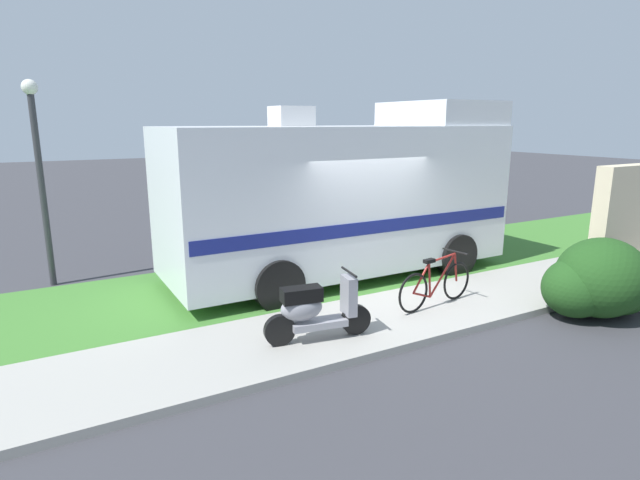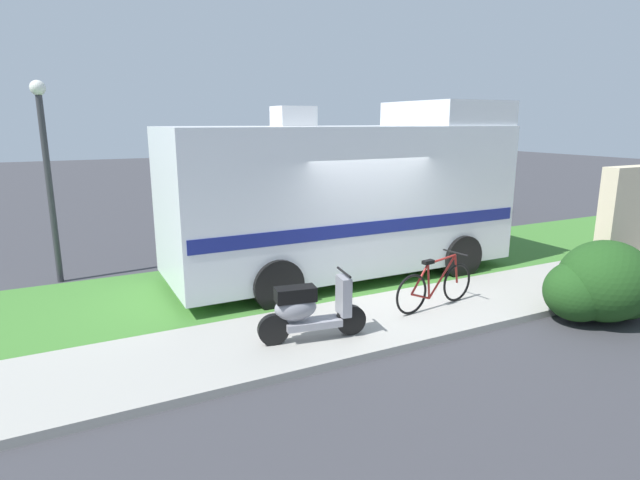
# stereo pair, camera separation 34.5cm
# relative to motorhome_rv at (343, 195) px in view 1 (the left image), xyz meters

# --- Properties ---
(ground_plane) EXTENTS (80.00, 80.00, 0.00)m
(ground_plane) POSITION_rel_motorhome_rv_xyz_m (-0.19, -1.33, -1.69)
(ground_plane) COLOR #38383D
(sidewalk) EXTENTS (24.00, 2.00, 0.12)m
(sidewalk) POSITION_rel_motorhome_rv_xyz_m (-0.19, -2.53, -1.63)
(sidewalk) COLOR #9E9B93
(sidewalk) RESTS_ON ground
(grass_strip) EXTENTS (24.00, 3.40, 0.08)m
(grass_strip) POSITION_rel_motorhome_rv_xyz_m (-0.19, 0.17, -1.65)
(grass_strip) COLOR #3D752D
(grass_strip) RESTS_ON ground
(motorhome_rv) EXTENTS (6.93, 2.63, 3.55)m
(motorhome_rv) POSITION_rel_motorhome_rv_xyz_m (0.00, 0.00, 0.00)
(motorhome_rv) COLOR silver
(motorhome_rv) RESTS_ON ground
(scooter) EXTENTS (1.58, 0.56, 0.97)m
(scooter) POSITION_rel_motorhome_rv_xyz_m (-2.19, -2.77, -1.12)
(scooter) COLOR black
(scooter) RESTS_ON ground
(bicycle) EXTENTS (1.73, 0.52, 0.89)m
(bicycle) POSITION_rel_motorhome_rv_xyz_m (0.24, -2.55, -1.20)
(bicycle) COLOR black
(bicycle) RESTS_ON ground
(pickup_truck_near) EXTENTS (5.05, 2.15, 1.89)m
(pickup_truck_near) POSITION_rel_motorhome_rv_xyz_m (5.40, 4.87, -0.70)
(pickup_truck_near) COLOR silver
(pickup_truck_near) RESTS_ON ground
(porch_steps) EXTENTS (2.00, 1.26, 2.40)m
(porch_steps) POSITION_rel_motorhome_rv_xyz_m (4.01, -3.62, -0.73)
(porch_steps) COLOR #B2A893
(porch_steps) RESTS_ON ground
(bush_by_porch) EXTENTS (1.82, 1.37, 1.29)m
(bush_by_porch) POSITION_rel_motorhome_rv_xyz_m (2.38, -4.01, -1.08)
(bush_by_porch) COLOR #1E4719
(bush_by_porch) RESTS_ON ground
(bottle_green) EXTENTS (0.07, 0.07, 0.26)m
(bottle_green) POSITION_rel_motorhome_rv_xyz_m (4.38, -2.36, -1.46)
(bottle_green) COLOR #19722D
(bottle_green) RESTS_ON ground
(street_lamp_post) EXTENTS (0.28, 0.28, 3.89)m
(street_lamp_post) POSITION_rel_motorhome_rv_xyz_m (-5.29, 2.27, 0.69)
(street_lamp_post) COLOR #333338
(street_lamp_post) RESTS_ON ground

